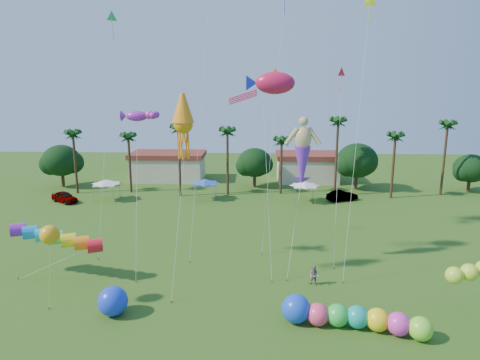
{
  "coord_description": "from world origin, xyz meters",
  "views": [
    {
      "loc": [
        1.24,
        -22.31,
        16.25
      ],
      "look_at": [
        0.0,
        10.0,
        9.0
      ],
      "focal_mm": 32.0,
      "sensor_mm": 36.0,
      "label": 1
    }
  ],
  "objects_px": {
    "car_b": "(342,196)",
    "spectator_b": "(314,276)",
    "caterpillar_inflatable": "(349,317)",
    "car_a": "(65,197)",
    "blue_ball": "(113,301)"
  },
  "relations": [
    {
      "from": "car_a",
      "to": "caterpillar_inflatable",
      "type": "xyz_separation_m",
      "value": [
        33.28,
        -30.64,
        0.09
      ]
    },
    {
      "from": "caterpillar_inflatable",
      "to": "car_b",
      "type": "bearing_deg",
      "value": 91.97
    },
    {
      "from": "car_a",
      "to": "spectator_b",
      "type": "height_order",
      "value": "spectator_b"
    },
    {
      "from": "car_a",
      "to": "blue_ball",
      "type": "relative_size",
      "value": 2.07
    },
    {
      "from": "car_a",
      "to": "car_b",
      "type": "height_order",
      "value": "car_a"
    },
    {
      "from": "caterpillar_inflatable",
      "to": "blue_ball",
      "type": "height_order",
      "value": "blue_ball"
    },
    {
      "from": "caterpillar_inflatable",
      "to": "blue_ball",
      "type": "relative_size",
      "value": 4.61
    },
    {
      "from": "car_a",
      "to": "car_b",
      "type": "distance_m",
      "value": 39.31
    },
    {
      "from": "car_b",
      "to": "caterpillar_inflatable",
      "type": "distance_m",
      "value": 33.49
    },
    {
      "from": "car_a",
      "to": "car_b",
      "type": "bearing_deg",
      "value": -52.98
    },
    {
      "from": "car_b",
      "to": "blue_ball",
      "type": "bearing_deg",
      "value": 121.27
    },
    {
      "from": "car_b",
      "to": "spectator_b",
      "type": "height_order",
      "value": "spectator_b"
    },
    {
      "from": "spectator_b",
      "to": "blue_ball",
      "type": "bearing_deg",
      "value": -133.62
    },
    {
      "from": "car_a",
      "to": "spectator_b",
      "type": "distance_m",
      "value": 40.0
    },
    {
      "from": "caterpillar_inflatable",
      "to": "car_a",
      "type": "bearing_deg",
      "value": 149.58
    }
  ]
}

